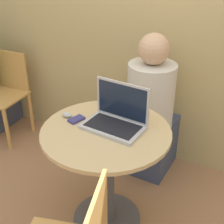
% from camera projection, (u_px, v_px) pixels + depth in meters
% --- Properties ---
extents(ground_plane, '(12.00, 12.00, 0.00)m').
position_uv_depth(ground_plane, '(107.00, 219.00, 2.21)').
color(ground_plane, '#9E704C').
extents(back_wall, '(7.00, 0.05, 2.60)m').
position_uv_depth(back_wall, '(162.00, 6.00, 2.30)').
color(back_wall, tan).
rests_on(back_wall, ground_plane).
extents(round_table, '(0.78, 0.78, 0.74)m').
position_uv_depth(round_table, '(106.00, 161.00, 1.96)').
color(round_table, '#4C4C51').
rests_on(round_table, ground_plane).
extents(laptop, '(0.38, 0.26, 0.26)m').
position_uv_depth(laptop, '(116.00, 117.00, 1.86)').
color(laptop, '#B7B7BC').
rests_on(laptop, round_table).
extents(cell_phone, '(0.09, 0.11, 0.02)m').
position_uv_depth(cell_phone, '(76.00, 119.00, 1.94)').
color(cell_phone, navy).
rests_on(cell_phone, round_table).
extents(computer_mouse, '(0.07, 0.04, 0.03)m').
position_uv_depth(computer_mouse, '(67.00, 115.00, 1.97)').
color(computer_mouse, '#B2B2B7').
rests_on(computer_mouse, round_table).
extents(person_seated, '(0.36, 0.56, 1.18)m').
position_uv_depth(person_seated, '(152.00, 118.00, 2.48)').
color(person_seated, '#3D4766').
rests_on(person_seated, ground_plane).
extents(chair_background, '(0.42, 0.42, 0.82)m').
position_uv_depth(chair_background, '(5.00, 94.00, 2.99)').
color(chair_background, tan).
rests_on(chair_background, ground_plane).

